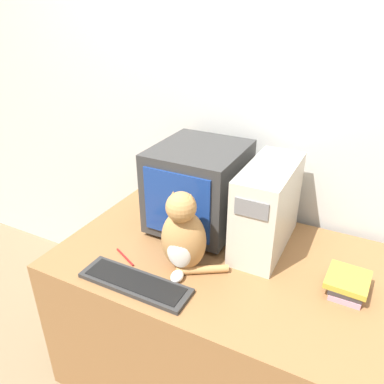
% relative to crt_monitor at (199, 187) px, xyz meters
% --- Properties ---
extents(wall_back, '(7.00, 0.05, 2.50)m').
position_rel_crt_monitor_xyz_m(wall_back, '(0.19, 0.32, 0.27)').
color(wall_back, silver).
rests_on(wall_back, ground_plane).
extents(desk, '(1.42, 0.91, 0.76)m').
position_rel_crt_monitor_xyz_m(desk, '(0.19, -0.19, -0.60)').
color(desk, olive).
rests_on(desk, ground_plane).
extents(crt_monitor, '(0.41, 0.46, 0.43)m').
position_rel_crt_monitor_xyz_m(crt_monitor, '(0.00, 0.00, 0.00)').
color(crt_monitor, '#333333').
rests_on(crt_monitor, desk).
extents(computer_tower, '(0.20, 0.48, 0.40)m').
position_rel_crt_monitor_xyz_m(computer_tower, '(0.35, -0.01, -0.02)').
color(computer_tower, beige).
rests_on(computer_tower, desk).
extents(keyboard, '(0.48, 0.14, 0.02)m').
position_rel_crt_monitor_xyz_m(keyboard, '(-0.03, -0.53, -0.21)').
color(keyboard, '#2D2D2D').
rests_on(keyboard, desk).
extents(cat, '(0.30, 0.22, 0.38)m').
position_rel_crt_monitor_xyz_m(cat, '(0.10, -0.35, -0.06)').
color(cat, '#B7844C').
rests_on(cat, desk).
extents(book_stack, '(0.17, 0.18, 0.07)m').
position_rel_crt_monitor_xyz_m(book_stack, '(0.75, -0.18, -0.18)').
color(book_stack, pink).
rests_on(book_stack, desk).
extents(pen, '(0.14, 0.07, 0.01)m').
position_rel_crt_monitor_xyz_m(pen, '(-0.17, -0.40, -0.22)').
color(pen, maroon).
rests_on(pen, desk).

